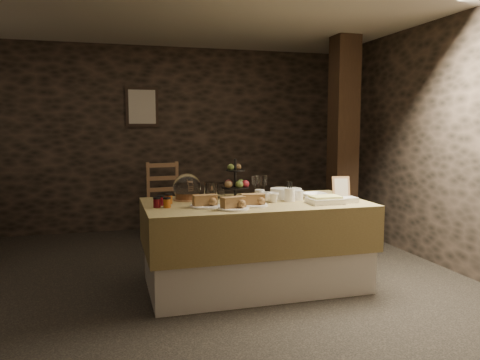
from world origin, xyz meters
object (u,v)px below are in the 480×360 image
object	(u,v)px
chair	(166,204)
timber_column	(343,140)
buffet_table	(255,238)
fruit_stand	(236,183)

from	to	relation	value
chair	timber_column	distance (m)	2.49
buffet_table	timber_column	xyz separation A→B (m)	(1.60, 1.36, 0.84)
buffet_table	fruit_stand	bearing A→B (deg)	111.25
chair	timber_column	world-z (taller)	timber_column
fruit_stand	timber_column	bearing A→B (deg)	32.34
chair	fruit_stand	world-z (taller)	fruit_stand
chair	fruit_stand	distance (m)	2.07
buffet_table	fruit_stand	size ratio (longest dim) A/B	5.38
buffet_table	chair	size ratio (longest dim) A/B	2.59
chair	buffet_table	bearing A→B (deg)	-82.38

